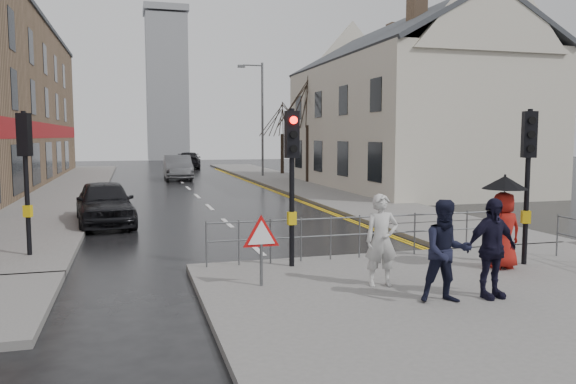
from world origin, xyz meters
TOP-DOWN VIEW (x-y plane):
  - ground at (0.00, 0.00)m, footprint 120.00×120.00m
  - near_pavement at (3.00, -3.50)m, footprint 10.00×9.00m
  - left_pavement at (-6.50, 23.00)m, footprint 4.00×44.00m
  - right_pavement at (6.50, 25.00)m, footprint 4.00×40.00m
  - pavement_bridge_right at (6.50, 3.00)m, footprint 4.00×4.20m
  - building_right_cream at (12.00, 18.00)m, footprint 9.00×16.40m
  - church_tower at (1.50, 62.00)m, footprint 5.00×5.00m
  - traffic_signal_near_left at (0.20, 0.20)m, footprint 0.28×0.27m
  - traffic_signal_near_right at (5.20, -1.00)m, footprint 0.34×0.33m
  - traffic_signal_far_left at (-5.50, 3.00)m, footprint 0.34×0.33m
  - guard_railing_front at (1.95, 0.60)m, footprint 7.14×0.04m
  - warning_sign at (-0.80, -1.21)m, footprint 0.80×0.07m
  - street_lamp at (5.82, 28.00)m, footprint 1.83×0.25m
  - tree_near at (7.50, 22.00)m, footprint 2.40×2.40m
  - tree_far at (8.00, 30.00)m, footprint 2.40×2.40m
  - pedestrian_a at (1.38, -1.80)m, footprint 0.68×0.49m
  - pedestrian_b at (1.98, -3.07)m, footprint 0.97×0.83m
  - pedestrian_with_umbrella at (4.46, -1.22)m, footprint 0.96×0.96m
  - pedestrian_d at (2.88, -3.04)m, footprint 1.07×0.53m
  - car_parked at (-4.00, 8.16)m, footprint 2.23×4.56m
  - car_mid at (-0.04, 27.74)m, footprint 1.81×5.06m
  - car_far at (1.99, 40.56)m, footprint 2.72×5.43m

SIDE VIEW (x-z plane):
  - ground at x=0.00m, z-range 0.00..0.00m
  - near_pavement at x=3.00m, z-range 0.00..0.14m
  - left_pavement at x=-6.50m, z-range 0.00..0.14m
  - right_pavement at x=6.50m, z-range 0.00..0.14m
  - pavement_bridge_right at x=6.50m, z-range 0.00..0.14m
  - car_parked at x=-4.00m, z-range 0.00..1.50m
  - car_far at x=1.99m, z-range 0.00..1.51m
  - car_mid at x=-0.04m, z-range 0.00..1.66m
  - guard_railing_front at x=1.95m, z-range 0.36..1.36m
  - pedestrian_a at x=1.38m, z-range 0.14..1.88m
  - pedestrian_b at x=1.98m, z-range 0.14..1.89m
  - pedestrian_d at x=2.88m, z-range 0.14..1.90m
  - warning_sign at x=-0.80m, z-range 0.37..1.72m
  - pedestrian_with_umbrella at x=4.46m, z-range 0.25..2.23m
  - traffic_signal_near_left at x=0.20m, z-range 0.76..4.16m
  - traffic_signal_near_right at x=5.20m, z-range 0.76..4.16m
  - traffic_signal_far_left at x=-5.50m, z-range 0.76..4.16m
  - tree_far at x=8.00m, z-range 1.60..7.24m
  - street_lamp at x=5.82m, z-range 0.71..8.71m
  - building_right_cream at x=12.00m, z-range -0.27..9.83m
  - tree_near at x=7.50m, z-range 1.85..8.43m
  - church_tower at x=1.50m, z-range 0.00..18.00m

